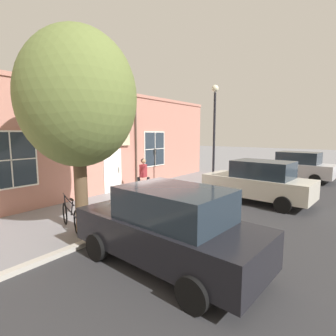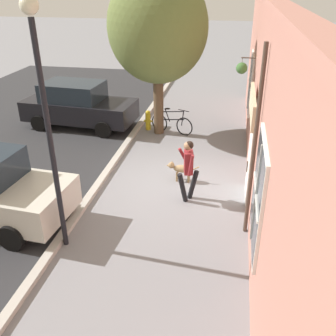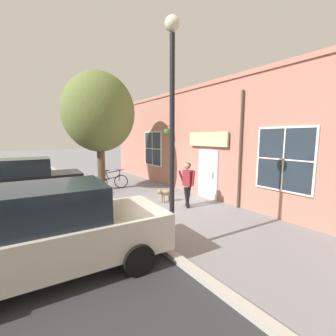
{
  "view_description": "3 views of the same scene",
  "coord_description": "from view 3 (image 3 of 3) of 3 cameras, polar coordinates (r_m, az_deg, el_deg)",
  "views": [
    {
      "loc": [
        7.52,
        -8.15,
        2.86
      ],
      "look_at": [
        0.04,
        1.97,
        1.18
      ],
      "focal_mm": 28.0,
      "sensor_mm": 36.0,
      "label": 1
    },
    {
      "loc": [
        -1.6,
        9.43,
        5.35
      ],
      "look_at": [
        -0.25,
        1.89,
        1.42
      ],
      "focal_mm": 40.0,
      "sensor_mm": 36.0,
      "label": 2
    },
    {
      "loc": [
        4.74,
        7.22,
        2.64
      ],
      "look_at": [
        -0.32,
        0.02,
        1.42
      ],
      "focal_mm": 24.0,
      "sensor_mm": 36.0,
      "label": 3
    }
  ],
  "objects": [
    {
      "name": "ground_plane",
      "position": [
        9.03,
        -1.77,
        -9.1
      ],
      "size": [
        90.0,
        90.0,
        0.0
      ],
      "primitive_type": "plane",
      "color": "gray"
    },
    {
      "name": "storefront_facade",
      "position": [
        10.12,
        9.39,
        6.78
      ],
      "size": [
        0.95,
        18.0,
        4.92
      ],
      "color": "#B27566",
      "rests_on": "ground_plane"
    },
    {
      "name": "pedestrian_walking",
      "position": [
        8.43,
        5.02,
        -3.2
      ],
      "size": [
        0.6,
        0.55,
        1.7
      ],
      "color": "black",
      "rests_on": "ground_plane"
    },
    {
      "name": "dog_on_leash",
      "position": [
        9.16,
        -0.71,
        -6.37
      ],
      "size": [
        0.97,
        0.25,
        0.59
      ],
      "color": "#997A51",
      "rests_on": "ground_plane"
    },
    {
      "name": "street_tree_by_curb",
      "position": [
        11.5,
        -17.22,
        12.83
      ],
      "size": [
        3.44,
        3.1,
        5.71
      ],
      "color": "brown",
      "rests_on": "ground_plane"
    },
    {
      "name": "leaning_bicycle",
      "position": [
        11.96,
        -14.28,
        -3.25
      ],
      "size": [
        1.67,
        0.58,
        1.0
      ],
      "color": "black",
      "rests_on": "ground_plane"
    },
    {
      "name": "parked_car_nearest_curb",
      "position": [
        11.2,
        -32.59,
        -2.4
      ],
      "size": [
        4.43,
        2.2,
        1.75
      ],
      "color": "black",
      "rests_on": "ground_plane"
    },
    {
      "name": "parked_car_mid_block",
      "position": [
        4.95,
        -27.35,
        -13.87
      ],
      "size": [
        4.43,
        2.2,
        1.75
      ],
      "color": "beige",
      "rests_on": "ground_plane"
    },
    {
      "name": "street_lamp",
      "position": [
        4.97,
        1.06,
        15.54
      ],
      "size": [
        0.32,
        0.32,
        5.09
      ],
      "color": "black",
      "rests_on": "ground_plane"
    },
    {
      "name": "fire_hydrant",
      "position": [
        11.84,
        -19.01,
        -3.47
      ],
      "size": [
        0.34,
        0.2,
        0.77
      ],
      "color": "gold",
      "rests_on": "ground_plane"
    }
  ]
}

